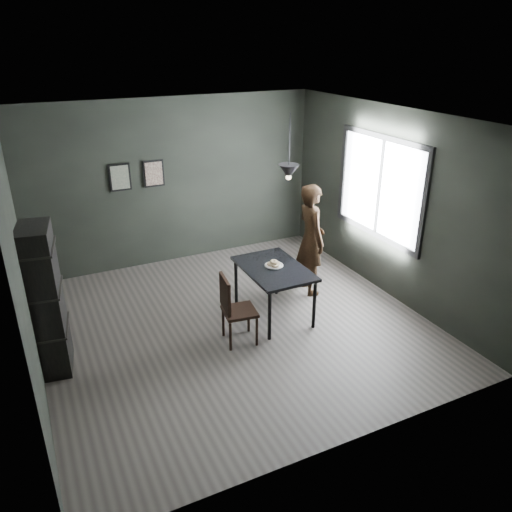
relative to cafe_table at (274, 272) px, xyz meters
name	(u,v)px	position (x,y,z in m)	size (l,w,h in m)	color
ground	(235,324)	(-0.60, 0.00, -0.67)	(5.00, 5.00, 0.00)	#3D3834
back_wall	(175,182)	(-0.60, 2.50, 0.73)	(5.00, 0.10, 2.80)	black
ceiling	(231,118)	(-0.60, 0.00, 2.13)	(5.00, 5.00, 0.02)	silver
window_assembly	(380,187)	(1.87, 0.20, 0.93)	(0.04, 1.96, 1.56)	white
cafe_table	(274,272)	(0.00, 0.00, 0.00)	(0.80, 1.20, 0.75)	black
white_plate	(274,266)	(0.02, 0.03, 0.08)	(0.23, 0.23, 0.01)	white
donut_pile	(274,264)	(0.02, 0.03, 0.12)	(0.19, 0.18, 0.08)	beige
woman	(311,239)	(0.85, 0.42, 0.19)	(0.63, 0.41, 1.72)	black
wood_chair	(233,306)	(-0.78, -0.39, -0.13)	(0.46, 0.46, 0.95)	black
shelf_unit	(46,301)	(-2.92, 0.05, 0.23)	(0.34, 0.60, 1.81)	black
pendant_lamp	(289,171)	(0.25, 0.10, 1.38)	(0.28, 0.28, 0.86)	black
framed_print_left	(120,177)	(-1.50, 2.47, 0.93)	(0.34, 0.04, 0.44)	black
framed_print_right	(154,173)	(-0.95, 2.47, 0.93)	(0.34, 0.04, 0.44)	black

